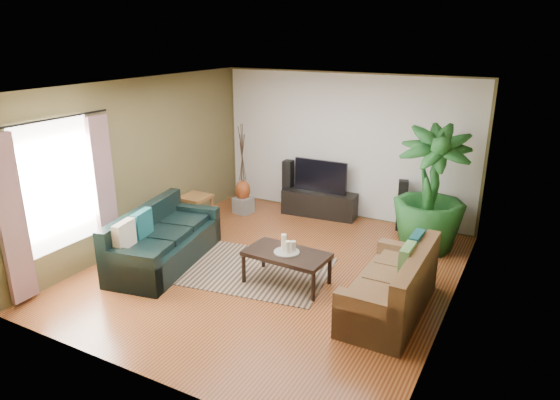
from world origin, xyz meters
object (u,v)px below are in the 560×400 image
Objects in this scene: speaker_left at (288,185)px; tv_stand at (319,204)px; sofa_left at (165,237)px; side_table at (196,210)px; speaker_right at (402,205)px; sofa_right at (390,281)px; potted_plant at (431,190)px; coffee_table at (287,268)px; pedestal at (243,205)px; television at (321,176)px; vase at (243,190)px.

tv_stand is at bearing -5.99° from speaker_left.
side_table is (-0.61, 1.55, -0.16)m from sofa_left.
sofa_left is 4.14m from speaker_right.
speaker_right is at bearing -167.57° from sofa_right.
potted_plant reaches higher than sofa_left.
coffee_table is 3.01m from pedestal.
sofa_left reaches higher than tv_stand.
potted_plant is (3.39, 2.42, 0.59)m from sofa_left.
television is 1.04× the size of speaker_left.
side_table is at bearing -140.99° from television.
sofa_left is 2.00× the size of television.
vase is (-0.68, -0.60, -0.04)m from speaker_left.
coffee_table is 2.15× the size of side_table.
pedestal is 0.30m from vase.
pedestal is at bearing 179.58° from potted_plant.
coffee_table reaches higher than pedestal.
pedestal is (-0.14, 2.45, -0.27)m from sofa_left.
television is 1.62m from pedestal.
sofa_right is at bearing -31.82° from vase.
speaker_left is at bearing 41.28° from vase.
vase is at bearing 174.94° from speaker_right.
tv_stand is 0.55m from television.
tv_stand is 0.71× the size of potted_plant.
potted_plant is (2.17, -0.59, 0.77)m from tv_stand.
sofa_right is 2.88m from speaker_right.
coffee_table is at bearing -46.02° from vase.
coffee_table is 2.82m from tv_stand.
coffee_table is 1.10× the size of television.
potted_plant is at bearing -0.42° from pedestal.
pedestal is at bearing -121.76° from sofa_right.
sofa_left is 1.81× the size of coffee_table.
potted_plant is 3.64m from pedestal.
potted_plant reaches higher than vase.
coffee_table is at bearing -26.30° from side_table.
speaker_left is 3.18× the size of pedestal.
pedestal is (-1.37, -0.59, -0.63)m from television.
television is 1.53m from vase.
tv_stand is 1.50m from vase.
speaker_right reaches higher than tv_stand.
sofa_right is 4.04m from speaker_left.
vase is (-1.37, -0.57, 0.22)m from tv_stand.
speaker_right is 1.02m from potted_plant.
coffee_table is at bearing -92.00° from sofa_right.
sofa_right is at bearing -97.09° from sofa_left.
speaker_left is at bearing -20.88° from sofa_left.
vase is at bearing -162.87° from tv_stand.
coffee_table is 2.89m from television.
tv_stand is at bearing 38.64° from side_table.
potted_plant is 6.40× the size of pedestal.
pedestal is at bearing 174.94° from speaker_right.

